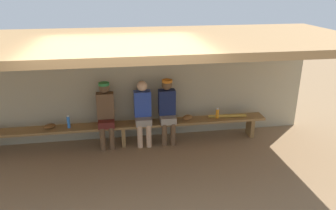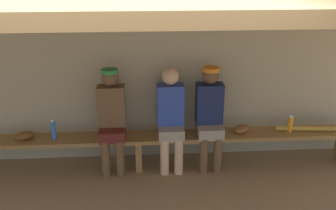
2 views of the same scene
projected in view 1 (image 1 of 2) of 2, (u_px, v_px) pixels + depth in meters
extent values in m
plane|color=#8C6D4C|center=(127.00, 188.00, 5.36)|extent=(24.00, 24.00, 0.00)
cube|color=tan|center=(121.00, 87.00, 6.82)|extent=(8.00, 0.20, 2.20)
cube|color=#9E7547|center=(119.00, 42.00, 5.21)|extent=(8.00, 2.80, 0.12)
cube|color=olive|center=(123.00, 125.00, 6.64)|extent=(6.00, 0.36, 0.05)
cube|color=olive|center=(123.00, 135.00, 6.72)|extent=(0.08, 0.29, 0.41)
cube|color=olive|center=(250.00, 127.00, 7.13)|extent=(0.08, 0.29, 0.41)
cube|color=gray|center=(143.00, 120.00, 6.65)|extent=(0.32, 0.40, 0.14)
cylinder|color=#DBAD84|center=(140.00, 137.00, 6.59)|extent=(0.11, 0.11, 0.48)
cylinder|color=#DBAD84|center=(149.00, 136.00, 6.62)|extent=(0.11, 0.11, 0.48)
cube|color=#2D47A5|center=(143.00, 103.00, 6.61)|extent=(0.34, 0.20, 0.52)
sphere|color=#DBAD84|center=(142.00, 86.00, 6.48)|extent=(0.21, 0.21, 0.21)
cube|color=#591E19|center=(106.00, 122.00, 6.54)|extent=(0.32, 0.40, 0.14)
cylinder|color=brown|center=(103.00, 139.00, 6.48)|extent=(0.11, 0.11, 0.48)
cylinder|color=brown|center=(112.00, 138.00, 6.51)|extent=(0.11, 0.11, 0.48)
cube|color=brown|center=(105.00, 105.00, 6.50)|extent=(0.34, 0.20, 0.52)
sphere|color=brown|center=(104.00, 88.00, 6.37)|extent=(0.21, 0.21, 0.21)
cylinder|color=#2D8442|center=(104.00, 84.00, 6.30)|extent=(0.21, 0.21, 0.05)
cube|color=gray|center=(167.00, 118.00, 6.73)|extent=(0.32, 0.40, 0.14)
cylinder|color=brown|center=(164.00, 135.00, 6.67)|extent=(0.11, 0.11, 0.48)
cylinder|color=brown|center=(173.00, 134.00, 6.69)|extent=(0.11, 0.11, 0.48)
cube|color=#19234C|center=(167.00, 102.00, 6.68)|extent=(0.34, 0.20, 0.52)
sphere|color=brown|center=(167.00, 85.00, 6.55)|extent=(0.21, 0.21, 0.21)
cylinder|color=orange|center=(167.00, 81.00, 6.48)|extent=(0.21, 0.21, 0.05)
cylinder|color=blue|center=(69.00, 122.00, 6.43)|extent=(0.06, 0.06, 0.24)
cylinder|color=white|center=(68.00, 116.00, 6.38)|extent=(0.04, 0.04, 0.02)
cylinder|color=orange|center=(217.00, 114.00, 6.90)|extent=(0.07, 0.07, 0.20)
cylinder|color=white|center=(218.00, 109.00, 6.86)|extent=(0.05, 0.05, 0.02)
ellipsoid|color=brown|center=(50.00, 126.00, 6.42)|extent=(0.29, 0.26, 0.09)
ellipsoid|color=brown|center=(187.00, 117.00, 6.84)|extent=(0.29, 0.27, 0.09)
cylinder|color=#B28C33|center=(227.00, 116.00, 6.95)|extent=(0.81, 0.14, 0.07)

